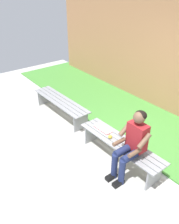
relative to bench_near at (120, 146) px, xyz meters
The scene contains 7 objects.
ground_plane 1.50m from the bench_near, 43.35° to the left, with size 10.00×7.00×0.04m, color #B2B2AD.
grass_strip 1.87m from the bench_near, 54.91° to the right, with size 9.00×2.28×0.03m, color #478C38.
bench_near is the anchor object (origin of this frame).
bench_far 2.12m from the bench_near, ahead, with size 1.91×0.49×0.44m.
person_seated 0.50m from the bench_near, 164.08° to the left, with size 0.50×0.69×1.24m.
apple 0.25m from the bench_near, 22.33° to the left, with size 0.08×0.08×0.08m, color gold.
book_open 0.53m from the bench_near, ahead, with size 0.42×0.17×0.02m.
Camera 1 is at (-2.30, 2.50, 3.05)m, focal length 36.56 mm.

